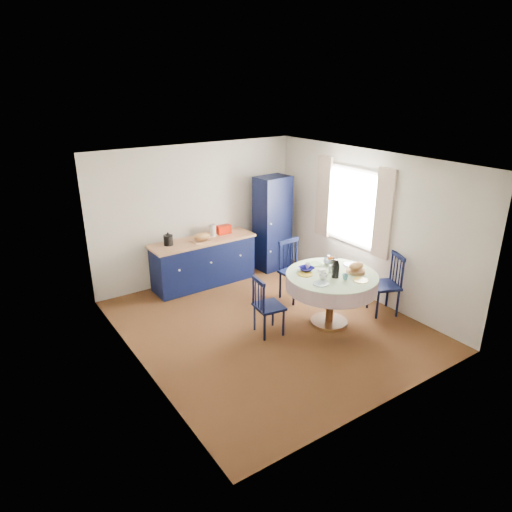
{
  "coord_description": "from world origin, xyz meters",
  "views": [
    {
      "loc": [
        -3.61,
        -5.01,
        3.52
      ],
      "look_at": [
        -0.09,
        0.2,
        1.09
      ],
      "focal_mm": 32.0,
      "sensor_mm": 36.0,
      "label": 1
    }
  ],
  "objects": [
    {
      "name": "kitchen_counter",
      "position": [
        -0.1,
        1.9,
        0.45
      ],
      "size": [
        1.93,
        0.62,
        1.1
      ],
      "rotation": [
        0.0,
        0.0,
        0.01
      ],
      "color": "black",
      "rests_on": "floor"
    },
    {
      "name": "floor",
      "position": [
        0.0,
        0.0,
        0.0
      ],
      "size": [
        4.5,
        4.5,
        0.0
      ],
      "primitive_type": "plane",
      "color": "black",
      "rests_on": "ground"
    },
    {
      "name": "mug_a",
      "position": [
        0.56,
        -0.56,
        0.87
      ],
      "size": [
        0.12,
        0.12,
        0.09
      ],
      "primitive_type": "imported",
      "color": "silver",
      "rests_on": "dining_table"
    },
    {
      "name": "mug_d",
      "position": [
        0.65,
        -0.12,
        0.87
      ],
      "size": [
        0.09,
        0.09,
        0.08
      ],
      "primitive_type": "imported",
      "color": "silver",
      "rests_on": "dining_table"
    },
    {
      "name": "chair_right",
      "position": [
        1.8,
        -0.71,
        0.5
      ],
      "size": [
        0.56,
        0.58,
        0.99
      ],
      "rotation": [
        0.0,
        0.0,
        -1.98
      ],
      "color": "black",
      "rests_on": "floor"
    },
    {
      "name": "chair_far",
      "position": [
        0.9,
        0.53,
        0.52
      ],
      "size": [
        0.48,
        0.46,
        1.02
      ],
      "rotation": [
        0.0,
        0.0,
        0.05
      ],
      "color": "black",
      "rests_on": "floor"
    },
    {
      "name": "wall_back",
      "position": [
        0.0,
        2.25,
        1.25
      ],
      "size": [
        4.0,
        0.02,
        2.5
      ],
      "primitive_type": "cube",
      "color": "beige",
      "rests_on": "floor"
    },
    {
      "name": "window",
      "position": [
        1.95,
        0.3,
        1.52
      ],
      "size": [
        0.1,
        1.74,
        1.45
      ],
      "color": "white",
      "rests_on": "wall_right"
    },
    {
      "name": "cobalt_bowl",
      "position": [
        0.57,
        -0.17,
        0.86
      ],
      "size": [
        0.23,
        0.23,
        0.06
      ],
      "primitive_type": "imported",
      "color": "navy",
      "rests_on": "dining_table"
    },
    {
      "name": "wall_left",
      "position": [
        -2.0,
        0.0,
        1.25
      ],
      "size": [
        0.02,
        4.5,
        2.5
      ],
      "primitive_type": "cube",
      "color": "beige",
      "rests_on": "floor"
    },
    {
      "name": "pantry_cabinet",
      "position": [
        1.4,
        1.85,
        0.92
      ],
      "size": [
        0.68,
        0.51,
        1.83
      ],
      "rotation": [
        0.0,
        0.0,
        0.09
      ],
      "color": "black",
      "rests_on": "floor"
    },
    {
      "name": "wall_right",
      "position": [
        2.0,
        0.0,
        1.25
      ],
      "size": [
        0.02,
        4.5,
        2.5
      ],
      "primitive_type": "cube",
      "color": "beige",
      "rests_on": "floor"
    },
    {
      "name": "mug_b",
      "position": [
        0.83,
        -0.74,
        0.87
      ],
      "size": [
        0.09,
        0.09,
        0.08
      ],
      "primitive_type": "imported",
      "color": "#296372",
      "rests_on": "dining_table"
    },
    {
      "name": "dining_table",
      "position": [
        0.81,
        -0.49,
        0.7
      ],
      "size": [
        1.36,
        1.36,
        1.11
      ],
      "color": "#5B2E1A",
      "rests_on": "floor"
    },
    {
      "name": "ceiling",
      "position": [
        0.0,
        0.0,
        2.5
      ],
      "size": [
        4.5,
        4.5,
        0.0
      ],
      "primitive_type": "plane",
      "rotation": [
        3.14,
        0.0,
        0.0
      ],
      "color": "white",
      "rests_on": "wall_back"
    },
    {
      "name": "mug_c",
      "position": [
        1.08,
        -0.24,
        0.88
      ],
      "size": [
        0.13,
        0.13,
        0.1
      ],
      "primitive_type": "imported",
      "color": "black",
      "rests_on": "dining_table"
    },
    {
      "name": "chair_left",
      "position": [
        -0.17,
        -0.19,
        0.46
      ],
      "size": [
        0.44,
        0.45,
        0.91
      ],
      "rotation": [
        0.0,
        0.0,
        1.44
      ],
      "color": "black",
      "rests_on": "floor"
    }
  ]
}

